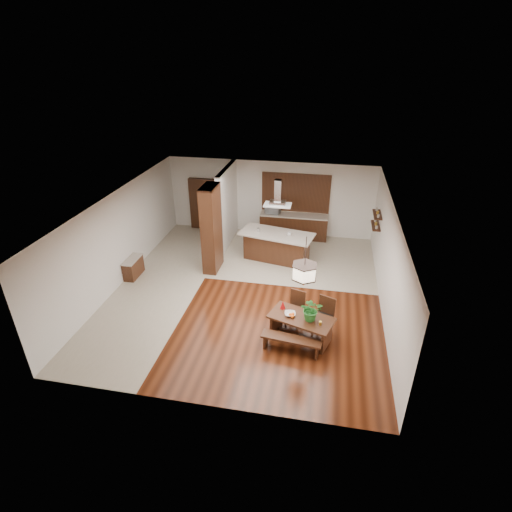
% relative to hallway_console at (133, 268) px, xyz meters
% --- Properties ---
extents(room_shell, '(9.00, 9.04, 2.92)m').
position_rel_hallway_console_xyz_m(room_shell, '(3.81, -0.20, 1.75)').
color(room_shell, '#351609').
rests_on(room_shell, ground).
extents(tile_hallway, '(2.50, 9.00, 0.01)m').
position_rel_hallway_console_xyz_m(tile_hallway, '(1.06, -0.20, -0.31)').
color(tile_hallway, '#B8AE9A').
rests_on(tile_hallway, ground).
extents(tile_kitchen, '(5.50, 4.00, 0.01)m').
position_rel_hallway_console_xyz_m(tile_kitchen, '(5.06, 2.30, -0.31)').
color(tile_kitchen, '#B8AE9A').
rests_on(tile_kitchen, ground).
extents(soffit_band, '(8.00, 9.00, 0.02)m').
position_rel_hallway_console_xyz_m(soffit_band, '(3.81, -0.20, 2.57)').
color(soffit_band, '#3E230F').
rests_on(soffit_band, room_shell).
extents(partition_pier, '(0.45, 1.00, 2.90)m').
position_rel_hallway_console_xyz_m(partition_pier, '(2.41, 1.00, 1.14)').
color(partition_pier, black).
rests_on(partition_pier, ground).
extents(partition_stub, '(0.18, 2.40, 2.90)m').
position_rel_hallway_console_xyz_m(partition_stub, '(2.41, 3.10, 1.14)').
color(partition_stub, silver).
rests_on(partition_stub, ground).
extents(hallway_console, '(0.37, 0.88, 0.63)m').
position_rel_hallway_console_xyz_m(hallway_console, '(0.00, 0.00, 0.00)').
color(hallway_console, black).
rests_on(hallway_console, ground).
extents(hallway_doorway, '(1.10, 0.20, 2.10)m').
position_rel_hallway_console_xyz_m(hallway_doorway, '(1.11, 4.20, 0.74)').
color(hallway_doorway, black).
rests_on(hallway_doorway, ground).
extents(rear_counter, '(2.60, 0.62, 0.95)m').
position_rel_hallway_console_xyz_m(rear_counter, '(4.81, 4.00, 0.16)').
color(rear_counter, black).
rests_on(rear_counter, ground).
extents(kitchen_window, '(2.60, 0.08, 1.50)m').
position_rel_hallway_console_xyz_m(kitchen_window, '(4.81, 4.26, 1.44)').
color(kitchen_window, brown).
rests_on(kitchen_window, room_shell).
extents(shelf_lower, '(0.26, 0.90, 0.04)m').
position_rel_hallway_console_xyz_m(shelf_lower, '(7.68, 2.40, 1.08)').
color(shelf_lower, black).
rests_on(shelf_lower, room_shell).
extents(shelf_upper, '(0.26, 0.90, 0.04)m').
position_rel_hallway_console_xyz_m(shelf_upper, '(7.68, 2.40, 1.49)').
color(shelf_upper, black).
rests_on(shelf_upper, room_shell).
extents(dining_table, '(1.77, 1.27, 0.67)m').
position_rel_hallway_console_xyz_m(dining_table, '(5.64, -2.14, 0.18)').
color(dining_table, black).
rests_on(dining_table, ground).
extents(dining_bench, '(1.51, 0.50, 0.42)m').
position_rel_hallway_console_xyz_m(dining_bench, '(5.46, -2.69, -0.11)').
color(dining_bench, black).
rests_on(dining_bench, ground).
extents(dining_chair_left, '(0.53, 0.53, 0.96)m').
position_rel_hallway_console_xyz_m(dining_chair_left, '(5.42, -1.55, 0.17)').
color(dining_chair_left, black).
rests_on(dining_chair_left, ground).
extents(dining_chair_right, '(0.59, 0.59, 1.02)m').
position_rel_hallway_console_xyz_m(dining_chair_right, '(6.18, -1.81, 0.19)').
color(dining_chair_right, black).
rests_on(dining_chair_right, ground).
extents(pendant_lantern, '(0.64, 0.64, 1.31)m').
position_rel_hallway_console_xyz_m(pendant_lantern, '(5.64, -2.14, 1.93)').
color(pendant_lantern, beige).
rests_on(pendant_lantern, room_shell).
extents(foliage_plant, '(0.57, 0.51, 0.60)m').
position_rel_hallway_console_xyz_m(foliage_plant, '(5.88, -2.20, 0.65)').
color(foliage_plant, '#246E26').
rests_on(foliage_plant, dining_table).
extents(fruit_bowl, '(0.31, 0.31, 0.07)m').
position_rel_hallway_console_xyz_m(fruit_bowl, '(5.35, -2.11, 0.39)').
color(fruit_bowl, beige).
rests_on(fruit_bowl, dining_table).
extents(napkin_cone, '(0.18, 0.18, 0.22)m').
position_rel_hallway_console_xyz_m(napkin_cone, '(5.13, -1.85, 0.46)').
color(napkin_cone, '#9E0B0B').
rests_on(napkin_cone, dining_table).
extents(gold_ornament, '(0.09, 0.09, 0.10)m').
position_rel_hallway_console_xyz_m(gold_ornament, '(6.12, -2.37, 0.40)').
color(gold_ornament, gold).
rests_on(gold_ornament, dining_table).
extents(kitchen_island, '(2.67, 1.58, 1.03)m').
position_rel_hallway_console_xyz_m(kitchen_island, '(4.42, 2.01, 0.22)').
color(kitchen_island, black).
rests_on(kitchen_island, ground).
extents(range_hood, '(0.90, 0.55, 0.87)m').
position_rel_hallway_console_xyz_m(range_hood, '(4.42, 2.02, 2.15)').
color(range_hood, silver).
rests_on(range_hood, room_shell).
extents(island_cup, '(0.16, 0.16, 0.11)m').
position_rel_hallway_console_xyz_m(island_cup, '(4.86, 1.88, 0.77)').
color(island_cup, silver).
rests_on(island_cup, kitchen_island).
extents(microwave, '(0.60, 0.45, 0.30)m').
position_rel_hallway_console_xyz_m(microwave, '(3.97, 3.99, 0.79)').
color(microwave, silver).
rests_on(microwave, rear_counter).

